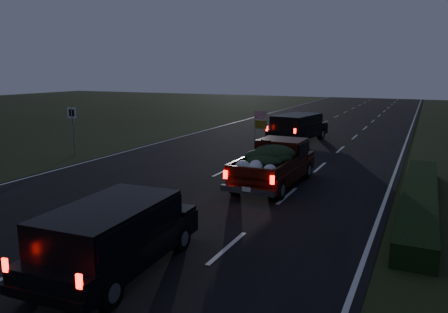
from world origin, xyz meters
The scene contains 7 objects.
ground centered at (0.00, 0.00, 0.00)m, with size 120.00×120.00×0.00m, color black.
road_asphalt centered at (0.00, 0.00, 0.01)m, with size 14.00×120.00×0.02m, color black.
hedge_row centered at (7.80, 3.00, 0.30)m, with size 1.00×10.00×0.60m, color black.
route_sign centered at (-8.50, 5.00, 1.66)m, with size 0.55×0.08×2.50m.
pickup_truck centered at (2.71, 3.71, 0.95)m, with size 1.95×4.86×2.53m.
lead_suv centered at (0.65, 14.17, 1.03)m, with size 2.72×4.99×1.36m.
rear_suv centered at (1.91, -4.71, 0.95)m, with size 2.19×4.47×1.26m.
Camera 1 is at (7.81, -11.70, 4.32)m, focal length 35.00 mm.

